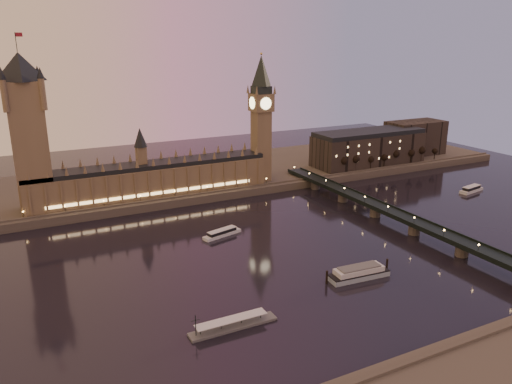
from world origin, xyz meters
The scene contains 19 objects.
ground centered at (0.00, 0.00, 0.00)m, with size 700.00×700.00×0.00m, color black.
far_embankment centered at (30.00, 165.00, 3.00)m, with size 560.00×130.00×6.00m, color #423D35.
palace_of_westminster centered at (-40.12, 120.99, 21.71)m, with size 180.00×26.62×52.00m.
victoria_tower centered at (-120.00, 121.00, 65.79)m, with size 31.68×31.68×118.00m.
big_ben centered at (53.99, 120.99, 63.95)m, with size 17.68×17.68×104.00m.
westminster_bridge centered at (91.61, 0.00, 5.52)m, with size 13.20×260.00×15.30m.
city_block centered at (194.94, 130.93, 22.24)m, with size 155.00×45.00×34.00m.
bare_tree_0 centered at (129.26, 109.00, 15.69)m, with size 6.38×6.38×12.97m.
bare_tree_1 centered at (145.08, 109.00, 15.69)m, with size 6.38×6.38×12.97m.
bare_tree_2 centered at (160.89, 109.00, 15.69)m, with size 6.38×6.38×12.97m.
bare_tree_3 centered at (176.70, 109.00, 15.69)m, with size 6.38×6.38×12.97m.
bare_tree_4 centered at (192.51, 109.00, 15.69)m, with size 6.38×6.38×12.97m.
bare_tree_5 centered at (208.33, 109.00, 15.69)m, with size 6.38×6.38×12.97m.
bare_tree_6 centered at (224.14, 109.00, 15.69)m, with size 6.38×6.38×12.97m.
bare_tree_7 centered at (239.95, 109.00, 15.69)m, with size 6.38×6.38×12.97m.
cruise_boat_a centered at (-19.06, 33.94, 1.90)m, with size 27.52×12.58×4.31m.
cruise_boat_c centered at (201.28, 29.99, 2.18)m, with size 25.58×11.14×4.95m.
moored_barge centered at (21.51, -52.45, 2.97)m, with size 38.28×11.61×7.03m.
pontoon_pier centered at (-56.66, -65.82, 1.15)m, with size 39.92×6.65×10.65m.
Camera 1 is at (-133.32, -239.01, 119.19)m, focal length 35.00 mm.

